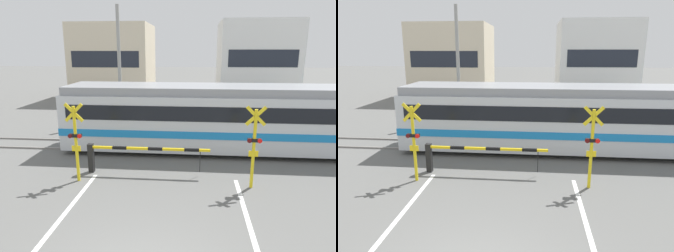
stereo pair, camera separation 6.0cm
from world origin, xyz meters
The scene contains 10 objects.
rail_track_near centered at (0.00, 8.29, 0.04)m, with size 50.00×0.10×0.08m.
rail_track_far centered at (0.00, 9.72, 0.04)m, with size 50.00×0.10×0.08m.
commuter_train centered at (4.73, 9.00, 1.64)m, with size 19.32×3.05×3.05m.
crossing_barrier_near centered at (-1.58, 5.81, 0.81)m, with size 4.66×0.20×1.14m.
crossing_barrier_far centered at (1.58, 11.98, 0.81)m, with size 4.66×0.20×1.14m.
crossing_signal_left centered at (-3.08, 4.97, 1.58)m, with size 0.68×0.15×2.87m.
crossing_signal_right centered at (3.08, 4.97, 1.58)m, with size 0.68×0.15×2.87m.
building_left_of_street centered at (-6.79, 24.38, 3.49)m, with size 7.13×6.45×6.97m.
building_right_of_street centered at (6.61, 24.38, 3.58)m, with size 6.78×6.45×7.15m.
utility_pole_streetside centered at (-3.83, 14.48, 3.68)m, with size 0.22×0.22×7.35m.
Camera 2 is at (1.14, -4.77, 4.63)m, focal length 32.00 mm.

